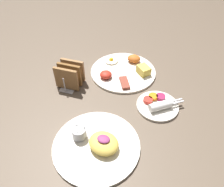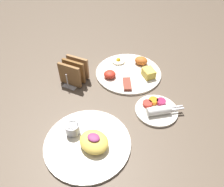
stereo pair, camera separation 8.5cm
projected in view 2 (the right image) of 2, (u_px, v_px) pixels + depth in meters
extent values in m
plane|color=brown|center=(117.00, 103.00, 0.86)|extent=(3.00, 3.00, 0.00)
cylinder|color=silver|center=(128.00, 73.00, 0.99)|extent=(0.29, 0.29, 0.01)
cube|color=#E5C64C|center=(149.00, 73.00, 0.95)|extent=(0.07, 0.07, 0.04)
ellipsoid|color=#C66023|center=(142.00, 61.00, 1.02)|extent=(0.06, 0.05, 0.03)
cylinder|color=#F4EACC|center=(118.00, 61.00, 1.04)|extent=(0.06, 0.06, 0.01)
sphere|color=yellow|center=(118.00, 60.00, 1.03)|extent=(0.02, 0.02, 0.02)
ellipsoid|color=red|center=(110.00, 74.00, 0.95)|extent=(0.05, 0.05, 0.03)
cube|color=brown|center=(126.00, 84.00, 0.91)|extent=(0.06, 0.08, 0.01)
cylinder|color=silver|center=(156.00, 110.00, 0.82)|extent=(0.16, 0.16, 0.01)
cylinder|color=#99234C|center=(161.00, 102.00, 0.84)|extent=(0.04, 0.04, 0.01)
cylinder|color=orange|center=(153.00, 101.00, 0.84)|extent=(0.04, 0.04, 0.01)
cylinder|color=red|center=(147.00, 104.00, 0.83)|extent=(0.04, 0.04, 0.01)
cylinder|color=white|center=(159.00, 111.00, 0.79)|extent=(0.09, 0.08, 0.03)
cube|color=silver|center=(176.00, 107.00, 0.81)|extent=(0.04, 0.03, 0.00)
cube|color=silver|center=(177.00, 109.00, 0.80)|extent=(0.04, 0.03, 0.00)
cylinder|color=silver|center=(88.00, 143.00, 0.71)|extent=(0.28, 0.28, 0.01)
ellipsoid|color=#EAC651|center=(94.00, 142.00, 0.69)|extent=(0.12, 0.11, 0.04)
ellipsoid|color=#8C3366|center=(94.00, 137.00, 0.67)|extent=(0.04, 0.03, 0.01)
cylinder|color=#99999E|center=(72.00, 129.00, 0.73)|extent=(0.05, 0.05, 0.04)
cylinder|color=white|center=(72.00, 126.00, 0.72)|extent=(0.04, 0.04, 0.01)
cube|color=#B7B7BC|center=(75.00, 80.00, 0.95)|extent=(0.06, 0.12, 0.01)
cube|color=olive|center=(70.00, 75.00, 0.90)|extent=(0.10, 0.01, 0.10)
cube|color=brown|center=(74.00, 71.00, 0.92)|extent=(0.10, 0.01, 0.10)
cube|color=#966D45|center=(78.00, 67.00, 0.94)|extent=(0.10, 0.01, 0.10)
cylinder|color=#B7B7BC|center=(67.00, 81.00, 0.89)|extent=(0.01, 0.01, 0.07)
cylinder|color=#B7B7BC|center=(81.00, 67.00, 0.96)|extent=(0.01, 0.01, 0.07)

